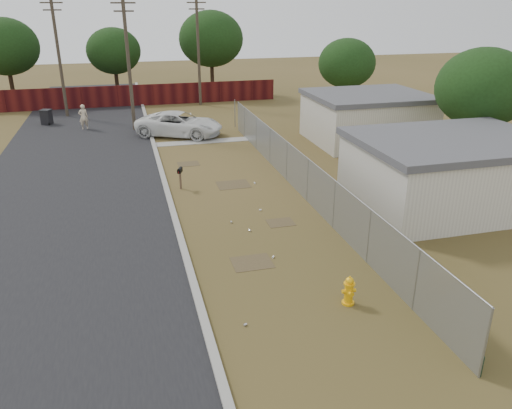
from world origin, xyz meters
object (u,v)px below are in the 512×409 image
object	(u,v)px
fire_hydrant	(349,291)
mailbox	(180,172)
pedestrian	(83,117)
trash_bin	(46,117)
pickup_truck	(179,124)

from	to	relation	value
fire_hydrant	mailbox	distance (m)	11.90
pedestrian	trash_bin	distance (m)	3.61
mailbox	pedestrian	size ratio (longest dim) A/B	0.61
fire_hydrant	pedestrian	bearing A→B (deg)	109.19
mailbox	trash_bin	distance (m)	18.14
fire_hydrant	pickup_truck	bearing A→B (deg)	96.45
mailbox	trash_bin	xyz separation A→B (m)	(-7.91, 16.32, -0.29)
fire_hydrant	pickup_truck	xyz separation A→B (m)	(-2.46, 21.73, 0.36)
fire_hydrant	mailbox	size ratio (longest dim) A/B	0.87
fire_hydrant	pedestrian	xyz separation A→B (m)	(-8.82, 25.34, 0.44)
mailbox	pickup_truck	xyz separation A→B (m)	(1.22, 10.43, -0.06)
pedestrian	trash_bin	world-z (taller)	pedestrian
pickup_truck	pedestrian	xyz separation A→B (m)	(-6.36, 3.60, 0.09)
fire_hydrant	trash_bin	xyz separation A→B (m)	(-11.59, 27.63, 0.12)
pickup_truck	trash_bin	bearing A→B (deg)	84.74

